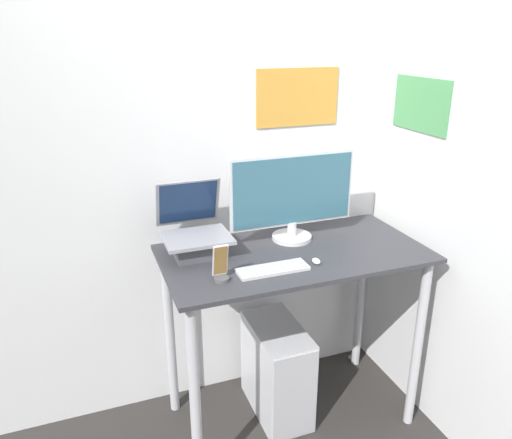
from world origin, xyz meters
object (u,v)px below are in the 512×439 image
object	(u,v)px
mouse	(316,261)
cell_phone	(221,268)
laptop	(196,237)
keyboard	(273,269)
monitor	(293,198)
computer_tower	(277,370)

from	to	relation	value
mouse	cell_phone	size ratio (longest dim) A/B	0.33
laptop	keyboard	xyz separation A→B (m)	(0.25, -0.28, -0.07)
laptop	cell_phone	distance (m)	0.29
keyboard	laptop	bearing A→B (deg)	131.94
monitor	keyboard	bearing A→B (deg)	-127.04
mouse	computer_tower	world-z (taller)	mouse
monitor	computer_tower	size ratio (longest dim) A/B	1.24
cell_phone	computer_tower	world-z (taller)	cell_phone
laptop	computer_tower	bearing A→B (deg)	-11.64
mouse	cell_phone	bearing A→B (deg)	-179.66
monitor	mouse	distance (m)	0.35
mouse	computer_tower	size ratio (longest dim) A/B	0.10
keyboard	computer_tower	size ratio (longest dim) A/B	0.61
monitor	cell_phone	world-z (taller)	monitor
mouse	computer_tower	bearing A→B (deg)	111.95
laptop	cell_phone	bearing A→B (deg)	-84.07
cell_phone	laptop	bearing A→B (deg)	95.93
laptop	cell_phone	size ratio (longest dim) A/B	2.04
laptop	mouse	xyz separation A→B (m)	(0.46, -0.28, -0.07)
monitor	mouse	xyz separation A→B (m)	(-0.01, -0.29, -0.20)
mouse	cell_phone	world-z (taller)	cell_phone
computer_tower	laptop	bearing A→B (deg)	168.36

